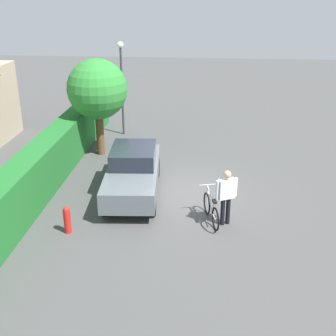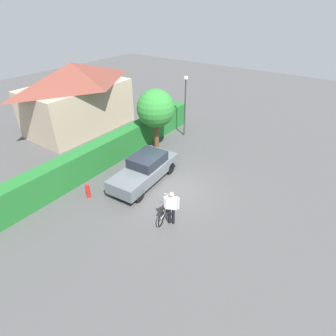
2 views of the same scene
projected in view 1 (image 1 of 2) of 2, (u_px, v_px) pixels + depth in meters
name	position (u px, v px, depth m)	size (l,w,h in m)	color
ground_plane	(181.00, 192.00, 14.95)	(60.00, 60.00, 0.00)	#484848
hedge_row	(45.00, 165.00, 15.02)	(16.07, 0.90, 1.64)	#206929
parked_car_near	(133.00, 171.00, 14.61)	(4.49, 1.95, 1.52)	slate
bicycle	(211.00, 210.00, 12.94)	(1.64, 0.61, 0.99)	black
person_rider	(226.00, 193.00, 12.56)	(0.39, 0.62, 1.70)	black
street_lamp	(122.00, 76.00, 19.73)	(0.28, 0.28, 4.24)	#38383D
tree_kerbside	(97.00, 90.00, 17.29)	(2.39, 2.39, 3.92)	brown
fire_hydrant	(67.00, 219.00, 12.34)	(0.20, 0.20, 0.81)	red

